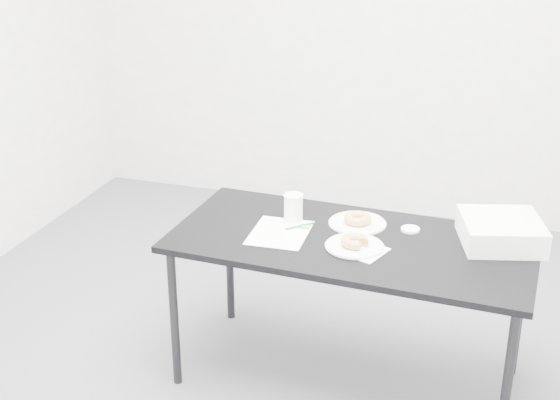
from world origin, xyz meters
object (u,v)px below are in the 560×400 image
(donut_far, at_px, (358,218))
(bakery_box, at_px, (501,231))
(donut_near, at_px, (355,241))
(plate_far, at_px, (357,223))
(plate_near, at_px, (354,246))
(pen, at_px, (300,226))
(table, at_px, (351,251))
(coffee_cup, at_px, (293,207))
(scorecard, at_px, (280,233))

(donut_far, distance_m, bakery_box, 0.59)
(donut_near, relative_size, bakery_box, 0.36)
(donut_near, height_order, plate_far, donut_near)
(plate_near, distance_m, plate_far, 0.23)
(pen, distance_m, donut_near, 0.29)
(plate_far, height_order, bakery_box, bakery_box)
(plate_near, height_order, bakery_box, bakery_box)
(table, xyz_separation_m, bakery_box, (0.58, 0.15, 0.10))
(pen, xyz_separation_m, coffee_cup, (-0.05, 0.06, 0.05))
(plate_far, bearing_deg, table, -85.92)
(plate_near, bearing_deg, scorecard, 173.00)
(pen, xyz_separation_m, donut_near, (0.26, -0.12, 0.02))
(scorecard, bearing_deg, donut_near, -9.67)
(donut_far, bearing_deg, coffee_cup, -170.40)
(plate_far, xyz_separation_m, donut_far, (0.00, 0.00, 0.02))
(donut_far, bearing_deg, pen, -153.99)
(coffee_cup, bearing_deg, donut_far, 9.60)
(plate_far, bearing_deg, donut_near, -80.35)
(bakery_box, bearing_deg, donut_near, -173.74)
(table, distance_m, plate_far, 0.17)
(table, height_order, bakery_box, bakery_box)
(donut_near, distance_m, bakery_box, 0.60)
(donut_near, bearing_deg, plate_far, 99.65)
(scorecard, height_order, donut_near, donut_near)
(donut_near, height_order, donut_far, donut_near)
(plate_near, bearing_deg, plate_far, 99.65)
(scorecard, height_order, plate_near, plate_near)
(donut_far, xyz_separation_m, bakery_box, (0.59, -0.00, 0.03))
(scorecard, xyz_separation_m, coffee_cup, (0.02, 0.14, 0.06))
(donut_near, xyz_separation_m, plate_far, (-0.04, 0.23, -0.02))
(donut_far, relative_size, coffee_cup, 0.96)
(table, relative_size, pen, 10.97)
(donut_far, bearing_deg, bakery_box, -0.47)
(pen, relative_size, donut_near, 1.23)
(table, distance_m, bakery_box, 0.61)
(scorecard, distance_m, plate_near, 0.33)
(bakery_box, bearing_deg, plate_near, -173.74)
(pen, bearing_deg, plate_far, -19.66)
(coffee_cup, bearing_deg, bakery_box, 2.74)
(scorecard, bearing_deg, table, 2.60)
(pen, bearing_deg, donut_near, -69.60)
(table, relative_size, donut_far, 13.00)
(pen, distance_m, donut_far, 0.25)
(coffee_cup, height_order, bakery_box, coffee_cup)
(table, relative_size, plate_near, 6.35)
(scorecard, height_order, plate_far, plate_far)
(scorecard, distance_m, coffee_cup, 0.15)
(plate_far, relative_size, bakery_box, 0.79)
(table, bearing_deg, coffee_cup, 160.81)
(plate_near, bearing_deg, donut_far, 99.65)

